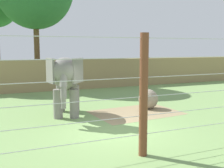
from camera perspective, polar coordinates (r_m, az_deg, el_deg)
The scene contains 6 objects.
ground_plane at distance 10.47m, azimuth 0.89°, elevation -9.78°, with size 120.00×120.00×0.00m, color #759956.
dirt_patch at distance 13.39m, azimuth 4.99°, elevation -5.91°, with size 4.10×2.83×0.01m, color #937F5B.
embankment_wall at distance 21.08m, azimuth -11.81°, elevation 1.97°, with size 36.00×1.80×2.23m, color #997F56.
elephant at distance 12.56m, azimuth -9.50°, elevation 1.45°, with size 2.05×3.56×2.72m.
enrichment_ball at distance 14.21m, azimuth 7.53°, elevation -3.11°, with size 1.00×1.00×1.00m, color gray.
cable_fence at distance 7.93m, azimuth 7.51°, elevation -2.28°, with size 11.26×0.25×3.53m.
Camera 1 is at (-4.05, -9.13, 3.13)m, focal length 44.10 mm.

